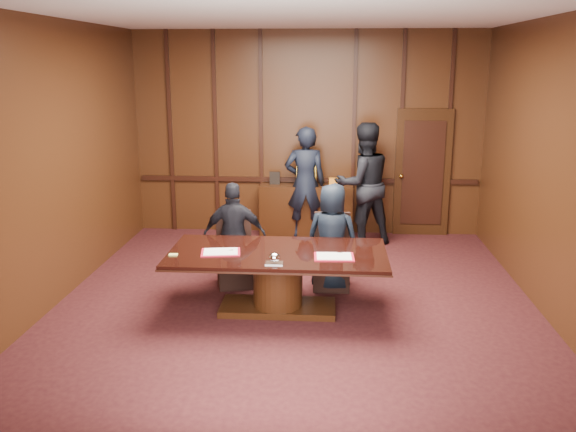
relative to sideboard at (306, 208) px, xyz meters
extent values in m
plane|color=black|center=(0.00, -3.26, -0.49)|extent=(7.00, 7.00, 0.00)
plane|color=silver|center=(0.00, -3.26, 3.01)|extent=(7.00, 7.00, 0.00)
cube|color=black|center=(0.00, 0.24, 1.26)|extent=(6.00, 0.04, 3.50)
cube|color=black|center=(0.00, -6.76, 1.26)|extent=(6.00, 0.04, 3.50)
cube|color=black|center=(-3.00, -3.26, 1.26)|extent=(0.04, 7.00, 3.50)
cube|color=black|center=(3.00, -3.26, 1.26)|extent=(0.04, 7.00, 3.50)
cube|color=black|center=(0.00, 0.21, 0.46)|extent=(5.90, 0.05, 0.08)
cube|color=black|center=(2.00, 0.20, 0.61)|extent=(0.95, 0.06, 2.20)
sphere|color=gold|center=(1.63, 0.13, 0.56)|extent=(0.08, 0.08, 0.08)
cube|color=black|center=(0.00, 0.00, -0.04)|extent=(1.60, 0.45, 0.90)
cube|color=black|center=(-0.70, 0.00, -0.46)|extent=(0.12, 0.40, 0.06)
cube|color=black|center=(0.70, 0.00, -0.46)|extent=(0.12, 0.40, 0.06)
cube|color=gold|center=(0.00, 0.00, 0.65)|extent=(0.34, 0.18, 0.48)
cylinder|color=white|center=(0.00, -0.10, 0.71)|extent=(0.22, 0.03, 0.22)
cone|color=gold|center=(0.00, 0.00, 0.97)|extent=(0.14, 0.14, 0.16)
cube|color=black|center=(-0.55, 0.02, 0.52)|extent=(0.18, 0.04, 0.22)
cube|color=orange|center=(0.50, 0.02, 0.47)|extent=(0.22, 0.12, 0.12)
cube|color=black|center=(-0.20, -3.38, -0.45)|extent=(1.40, 0.60, 0.08)
cylinder|color=black|center=(-0.20, -3.38, -0.10)|extent=(0.60, 0.60, 0.62)
cube|color=black|center=(-0.20, -3.38, 0.22)|extent=(2.62, 1.32, 0.02)
cube|color=black|center=(-0.20, -3.38, 0.24)|extent=(2.60, 1.30, 0.06)
cube|color=#B41026|center=(-0.88, -3.48, 0.28)|extent=(0.50, 0.40, 0.01)
cube|color=white|center=(-0.88, -3.48, 0.29)|extent=(0.44, 0.34, 0.01)
cube|color=#B41026|center=(0.47, -3.56, 0.28)|extent=(0.47, 0.35, 0.01)
cube|color=white|center=(0.47, -3.56, 0.29)|extent=(0.41, 0.30, 0.01)
cube|color=white|center=(-0.20, -3.83, 0.28)|extent=(0.20, 0.14, 0.01)
ellipsoid|color=white|center=(-0.20, -3.83, 0.34)|extent=(0.13, 0.13, 0.10)
cube|color=#DBDC6B|center=(-1.42, -3.62, 0.28)|extent=(0.11, 0.08, 0.01)
cube|color=black|center=(-0.85, -2.53, -0.26)|extent=(0.58, 0.58, 0.46)
cube|color=black|center=(-0.90, -2.33, 0.23)|extent=(0.48, 0.17, 0.55)
cylinder|color=black|center=(-1.05, -2.73, -0.37)|extent=(0.04, 0.04, 0.23)
cylinder|color=black|center=(-0.65, -2.33, -0.37)|extent=(0.04, 0.04, 0.23)
cube|color=black|center=(0.45, -2.53, -0.26)|extent=(0.48, 0.48, 0.46)
cube|color=black|center=(0.45, -2.32, 0.23)|extent=(0.48, 0.06, 0.55)
cylinder|color=black|center=(0.25, -2.73, -0.37)|extent=(0.04, 0.04, 0.23)
cylinder|color=black|center=(0.65, -2.33, -0.37)|extent=(0.04, 0.04, 0.23)
imported|color=black|center=(-0.85, -2.58, 0.23)|extent=(0.86, 0.41, 1.43)
imported|color=black|center=(0.45, -2.58, 0.23)|extent=(0.79, 0.61, 1.44)
imported|color=black|center=(-0.02, -0.16, 0.48)|extent=(0.73, 0.51, 1.93)
imported|color=black|center=(0.95, -0.40, 0.52)|extent=(1.19, 1.06, 2.02)
camera|label=1|loc=(0.41, -10.32, 2.48)|focal=38.00mm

